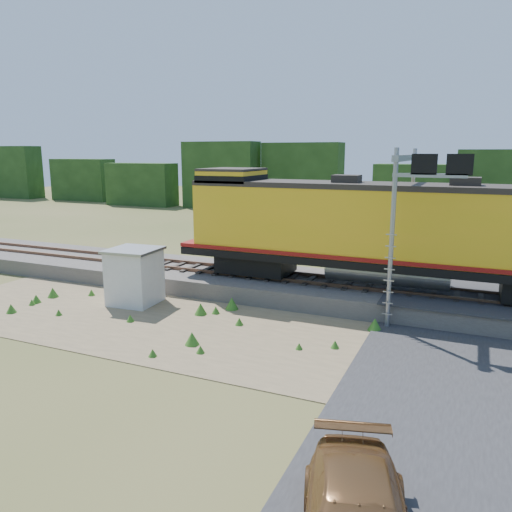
% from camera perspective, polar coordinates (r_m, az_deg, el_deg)
% --- Properties ---
extents(ground, '(140.00, 140.00, 0.00)m').
position_cam_1_polar(ground, '(18.06, 0.34, -9.66)').
color(ground, '#475123').
rests_on(ground, ground).
extents(ballast, '(70.00, 5.00, 0.80)m').
position_cam_1_polar(ballast, '(23.28, 6.24, -3.73)').
color(ballast, slate).
rests_on(ballast, ground).
extents(rails, '(70.00, 1.54, 0.16)m').
position_cam_1_polar(rails, '(23.16, 6.26, -2.58)').
color(rails, brown).
rests_on(rails, ballast).
extents(dirt_shoulder, '(26.00, 8.00, 0.03)m').
position_cam_1_polar(dirt_shoulder, '(19.30, -4.57, -8.21)').
color(dirt_shoulder, '#8C7754').
rests_on(dirt_shoulder, ground).
extents(road, '(7.00, 66.00, 0.86)m').
position_cam_1_polar(road, '(17.44, 23.47, -11.18)').
color(road, '#38383A').
rests_on(road, ground).
extents(tree_line_north, '(130.00, 3.00, 6.50)m').
position_cam_1_polar(tree_line_north, '(53.96, 16.75, 7.55)').
color(tree_line_north, '#1C3814').
rests_on(tree_line_north, ground).
extents(weed_clumps, '(15.00, 6.20, 0.56)m').
position_cam_1_polar(weed_clumps, '(19.70, -9.01, -7.94)').
color(weed_clumps, '#366F1F').
rests_on(weed_clumps, ground).
extents(locomotive, '(18.97, 2.89, 4.89)m').
position_cam_1_polar(locomotive, '(21.96, 14.23, 2.97)').
color(locomotive, black).
rests_on(locomotive, rails).
extents(shed, '(2.24, 2.24, 2.48)m').
position_cam_1_polar(shed, '(22.59, -13.70, -2.24)').
color(shed, silver).
rests_on(shed, ground).
extents(signal_gantry, '(2.68, 6.20, 6.77)m').
position_cam_1_polar(signal_gantry, '(20.96, 17.33, 7.14)').
color(signal_gantry, gray).
rests_on(signal_gantry, ground).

